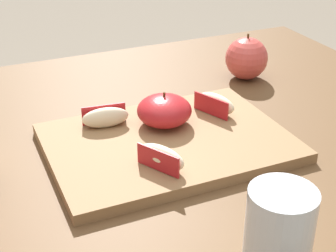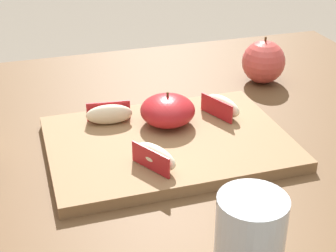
{
  "view_description": "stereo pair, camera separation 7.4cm",
  "coord_description": "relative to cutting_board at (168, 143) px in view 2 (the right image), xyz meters",
  "views": [
    {
      "loc": [
        -0.23,
        -0.62,
        1.11
      ],
      "look_at": [
        0.04,
        -0.02,
        0.76
      ],
      "focal_mm": 54.82,
      "sensor_mm": 36.0,
      "label": 1
    },
    {
      "loc": [
        -0.16,
        -0.65,
        1.11
      ],
      "look_at": [
        0.04,
        -0.02,
        0.76
      ],
      "focal_mm": 54.82,
      "sensor_mm": 36.0,
      "label": 2
    }
  ],
  "objects": [
    {
      "name": "whole_apple_pink_lady",
      "position": [
        0.25,
        0.19,
        0.03
      ],
      "size": [
        0.08,
        0.08,
        0.09
      ],
      "color": "#D14C47",
      "rests_on": "dining_table"
    },
    {
      "name": "drinking_glass_water",
      "position": [
        -0.01,
        -0.28,
        0.04
      ],
      "size": [
        0.07,
        0.07,
        0.1
      ],
      "color": "silver",
      "rests_on": "dining_table"
    },
    {
      "name": "apple_half_skin_up",
      "position": [
        0.01,
        0.04,
        0.03
      ],
      "size": [
        0.08,
        0.08,
        0.05
      ],
      "color": "#B21E23",
      "rests_on": "cutting_board"
    },
    {
      "name": "apple_wedge_near_knife",
      "position": [
        0.1,
        0.05,
        0.02
      ],
      "size": [
        0.05,
        0.07,
        0.03
      ],
      "color": "beige",
      "rests_on": "cutting_board"
    },
    {
      "name": "apple_wedge_middle",
      "position": [
        -0.07,
        0.07,
        0.02
      ],
      "size": [
        0.07,
        0.03,
        0.03
      ],
      "color": "beige",
      "rests_on": "cutting_board"
    },
    {
      "name": "dining_table",
      "position": [
        -0.04,
        0.02,
        -0.12
      ],
      "size": [
        1.11,
        0.84,
        0.73
      ],
      "color": "brown",
      "rests_on": "ground_plane"
    },
    {
      "name": "apple_wedge_back",
      "position": [
        -0.04,
        -0.07,
        0.02
      ],
      "size": [
        0.06,
        0.07,
        0.03
      ],
      "color": "beige",
      "rests_on": "cutting_board"
    },
    {
      "name": "cutting_board",
      "position": [
        0.0,
        0.0,
        0.0
      ],
      "size": [
        0.35,
        0.25,
        0.02
      ],
      "color": "olive",
      "rests_on": "dining_table"
    }
  ]
}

